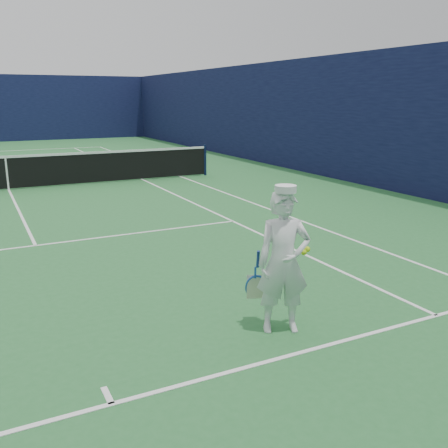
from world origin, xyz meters
TOP-DOWN VIEW (x-y plane):
  - ground at (0.00, 0.00)m, footprint 80.00×80.00m
  - court_markings at (0.00, 0.00)m, footprint 11.03×23.83m
  - windscreen_fence at (0.00, 0.00)m, footprint 20.12×36.12m
  - tennis_net at (0.00, 0.00)m, footprint 12.88×0.09m
  - tennis_player at (2.17, -11.32)m, footprint 0.72×0.68m

SIDE VIEW (x-z plane):
  - ground at x=0.00m, z-range 0.00..0.00m
  - court_markings at x=0.00m, z-range 0.00..0.01m
  - tennis_net at x=0.00m, z-range 0.02..1.09m
  - tennis_player at x=2.17m, z-range -0.02..1.70m
  - windscreen_fence at x=0.00m, z-range 0.00..4.00m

